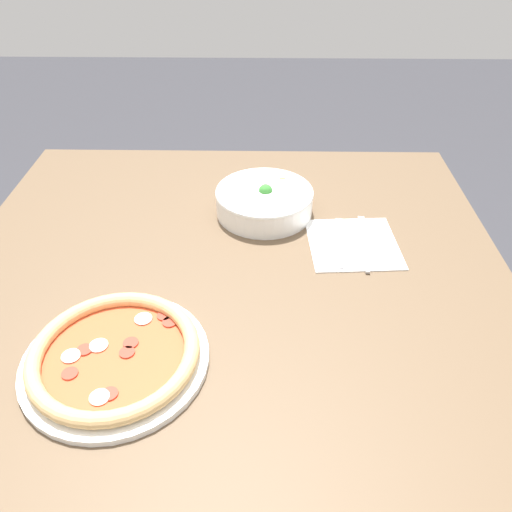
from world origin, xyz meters
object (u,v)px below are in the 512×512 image
Objects in this scene: pizza at (115,355)px; knife at (364,245)px; bowl at (264,200)px; fork at (340,243)px.

pizza is 1.50× the size of knife.
bowl reaches higher than knife.
bowl is at bearing 63.03° from knife.
pizza is 0.53m from bowl.
bowl is (0.24, 0.46, 0.02)m from pizza.
pizza reaches higher than knife.
fork and knife have the same top height.
knife is at bearing -31.55° from bowl.
bowl reaches higher than fork.
fork is at bearing 39.39° from pizza.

